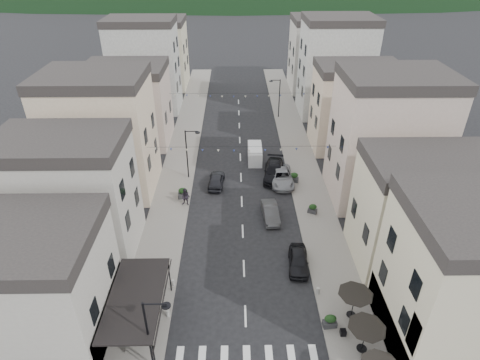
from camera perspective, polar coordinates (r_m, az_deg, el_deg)
The scene contains 27 objects.
sidewalk_left at distance 52.41m, azimuth -8.22°, elevation 3.75°, with size 4.00×76.00×0.12m, color slate.
sidewalk_right at distance 52.61m, azimuth 8.24°, elevation 3.86°, with size 4.00×76.00×0.12m, color slate.
boutique_building at distance 31.41m, azimuth -29.59°, elevation -13.47°, with size 12.00×8.00×8.00m, color #A9A49B.
bistro_building at distance 30.36m, azimuth 30.29°, elevation -12.85°, with size 10.00×8.00×10.00m, color beige.
boutique_awning at distance 29.09m, azimuth -14.13°, elevation -15.98°, with size 3.77×7.50×3.28m.
buildings_row_left at distance 56.57m, azimuth -15.24°, elevation 11.77°, with size 10.20×54.16×14.00m.
buildings_row_right at distance 55.81m, azimuth 15.34°, elevation 11.71°, with size 10.20×54.16×14.50m.
cafe_terrace at distance 28.76m, azimuth 17.52°, elevation -19.68°, with size 2.50×8.10×2.53m.
streetlamp_left_near at distance 26.46m, azimuth -12.45°, elevation -20.03°, with size 1.70×0.56×6.00m.
streetlamp_left_far at distance 45.26m, azimuth -7.27°, elevation 4.34°, with size 1.70×0.56×6.00m.
streetlamp_right_far at distance 61.90m, azimuth 5.37°, elevation 12.01°, with size 1.70×0.56×6.00m.
bollards at distance 30.72m, azimuth 0.81°, elevation -18.99°, with size 11.66×10.26×0.60m.
bunting_near at distance 40.52m, azimuth 0.24°, elevation 4.33°, with size 19.00×0.28×0.62m.
bunting_far at distance 55.25m, azimuth -0.07°, elevation 11.89°, with size 19.00×0.28×0.62m.
parked_car_a at distance 34.81m, azimuth 8.30°, elevation -11.26°, with size 1.62×4.03×1.37m, color black.
parked_car_b at distance 39.92m, azimuth 4.36°, elevation -4.62°, with size 1.43×4.11×1.36m, color #363638.
parked_car_c at distance 45.67m, azimuth 5.94°, elevation 0.46°, with size 2.48×5.37×1.49m, color gray.
parked_car_d at distance 46.53m, azimuth 4.89°, elevation 1.25°, with size 2.29×5.62×1.63m, color black.
parked_car_e at distance 44.98m, azimuth -3.39°, elevation 0.00°, with size 1.66×4.14×1.41m, color black.
delivery_van at distance 49.96m, azimuth 2.13°, elevation 3.84°, with size 1.74×4.28×2.04m.
pedestrian_a at distance 33.59m, azimuth -14.05°, elevation -13.25°, with size 0.63×0.42×1.74m, color black.
pedestrian_b at distance 41.69m, azimuth -7.73°, elevation -2.42°, with size 0.94×0.73×1.94m, color #27202B.
planter_la at distance 35.01m, azimuth -13.73°, elevation -11.77°, with size 1.01×0.61×1.08m.
planter_lb at distance 43.05m, azimuth -8.10°, elevation -1.85°, with size 1.15×0.71×1.23m.
planter_ra at distance 30.90m, azimuth 12.69°, elevation -18.98°, with size 1.03×0.64×1.10m.
planter_rb at distance 41.10m, azimuth 10.29°, elevation -4.03°, with size 1.03×0.83×1.01m.
planter_rc at distance 45.89m, azimuth 7.67°, elevation 0.40°, with size 1.14×0.85×1.14m.
Camera 1 is at (-0.70, -14.09, 24.07)m, focal length 30.00 mm.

